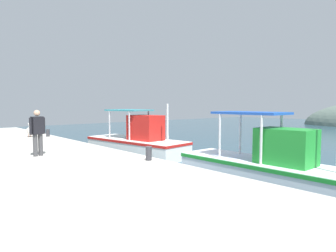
{
  "coord_description": "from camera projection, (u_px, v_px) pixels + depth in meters",
  "views": [
    {
      "loc": [
        8.51,
        -6.36,
        2.68
      ],
      "look_at": [
        -1.16,
        2.05,
        1.74
      ],
      "focal_mm": 31.29,
      "sensor_mm": 36.0,
      "label": 1
    }
  ],
  "objects": [
    {
      "name": "water_surface",
      "position": [
        334.0,
        139.0,
        22.55
      ],
      "size": [
        60.0,
        60.0,
        0.0
      ],
      "primitive_type": "plane",
      "color": "#284756",
      "rests_on": "ground"
    },
    {
      "name": "fishing_boat_nearest",
      "position": [
        137.0,
        142.0,
        15.47
      ],
      "size": [
        6.27,
        2.75,
        2.72
      ],
      "color": "white",
      "rests_on": "ground"
    },
    {
      "name": "fishing_boat_second",
      "position": [
        266.0,
        167.0,
        9.43
      ],
      "size": [
        5.93,
        1.75,
        3.3
      ],
      "color": "white",
      "rests_on": "ground"
    },
    {
      "name": "pelican",
      "position": [
        30.0,
        130.0,
        16.93
      ],
      "size": [
        0.97,
        0.52,
        0.82
      ],
      "color": "tan",
      "rests_on": "quay_pier"
    },
    {
      "name": "fisherman_standing",
      "position": [
        37.0,
        131.0,
        10.65
      ],
      "size": [
        0.31,
        0.59,
        1.68
      ],
      "color": "#3F3F42",
      "rests_on": "quay_pier"
    },
    {
      "name": "mooring_bollard_nearest",
      "position": [
        48.0,
        133.0,
        17.22
      ],
      "size": [
        0.2,
        0.2,
        0.43
      ],
      "primitive_type": "cylinder",
      "color": "#333338",
      "rests_on": "quay_pier"
    },
    {
      "name": "mooring_bollard_second",
      "position": [
        149.0,
        153.0,
        9.85
      ],
      "size": [
        0.21,
        0.21,
        0.47
      ],
      "primitive_type": "cylinder",
      "color": "#333338",
      "rests_on": "quay_pier"
    }
  ]
}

